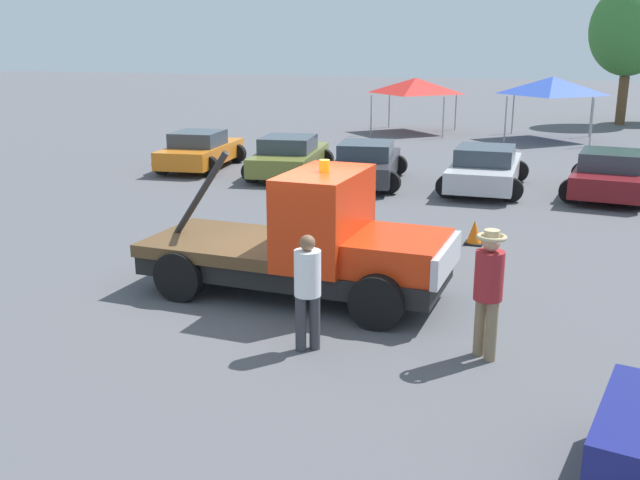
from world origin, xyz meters
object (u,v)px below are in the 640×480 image
object	(u,v)px
person_at_hood	(308,285)
canopy_tent_red	(416,86)
traffic_cone	(474,233)
tree_left	(630,30)
tow_truck	(311,245)
person_near_truck	(489,284)
parked_car_charcoal	(366,163)
parked_car_maroon	(611,174)
parked_car_silver	(485,168)
parked_car_orange	(200,150)
parked_car_olive	(289,156)
canopy_tent_blue	(552,86)

from	to	relation	value
person_at_hood	canopy_tent_red	xyz separation A→B (m)	(-4.22, 26.18, 1.28)
traffic_cone	person_at_hood	bearing A→B (deg)	-102.81
traffic_cone	tree_left	bearing A→B (deg)	81.30
tow_truck	person_near_truck	bearing A→B (deg)	-24.47
parked_car_charcoal	tree_left	distance (m)	22.85
person_near_truck	parked_car_charcoal	distance (m)	13.06
tree_left	traffic_cone	size ratio (longest dim) A/B	13.46
person_near_truck	parked_car_maroon	bearing A→B (deg)	29.32
parked_car_charcoal	canopy_tent_red	size ratio (longest dim) A/B	1.35
parked_car_charcoal	parked_car_silver	distance (m)	3.68
person_at_hood	parked_car_orange	distance (m)	16.05
parked_car_maroon	person_near_truck	bearing A→B (deg)	176.02
traffic_cone	parked_car_orange	bearing A→B (deg)	147.70
tow_truck	parked_car_charcoal	distance (m)	10.61
parked_car_orange	parked_car_maroon	size ratio (longest dim) A/B	0.95
parked_car_olive	parked_car_charcoal	xyz separation A→B (m)	(2.84, -0.50, -0.00)
parked_car_orange	parked_car_silver	distance (m)	10.00
tow_truck	tree_left	world-z (taller)	tree_left
parked_car_maroon	parked_car_charcoal	bearing A→B (deg)	99.79
person_at_hood	parked_car_charcoal	world-z (taller)	person_at_hood
parked_car_orange	canopy_tent_red	distance (m)	13.92
tow_truck	canopy_tent_red	world-z (taller)	canopy_tent_red
tow_truck	parked_car_charcoal	world-z (taller)	tow_truck
person_near_truck	canopy_tent_blue	xyz separation A→B (m)	(-0.26, 24.93, 1.34)
parked_car_charcoal	traffic_cone	world-z (taller)	parked_car_charcoal
tree_left	canopy_tent_red	bearing A→B (deg)	-143.74
parked_car_olive	canopy_tent_blue	xyz separation A→B (m)	(7.81, 12.47, 1.80)
parked_car_silver	traffic_cone	bearing A→B (deg)	-176.19
person_at_hood	tree_left	world-z (taller)	tree_left
tow_truck	parked_car_maroon	size ratio (longest dim) A/B	1.15
parked_car_olive	traffic_cone	xyz separation A→B (m)	(7.09, -6.51, -0.39)
person_at_hood	parked_car_olive	size ratio (longest dim) A/B	0.37
parked_car_charcoal	person_near_truck	bearing A→B (deg)	-165.90
tow_truck	tree_left	distance (m)	32.12
parked_car_charcoal	parked_car_maroon	bearing A→B (deg)	-94.82
parked_car_silver	person_near_truck	bearing A→B (deg)	-174.19
parked_car_silver	parked_car_maroon	xyz separation A→B (m)	(3.56, 0.31, 0.00)
parked_car_olive	tree_left	world-z (taller)	tree_left
tow_truck	parked_car_olive	xyz separation A→B (m)	(-4.85, 10.91, -0.30)
parked_car_silver	canopy_tent_red	size ratio (longest dim) A/B	1.33
person_near_truck	person_at_hood	bearing A→B (deg)	142.07
parked_car_maroon	traffic_cone	xyz separation A→B (m)	(-2.99, -6.60, -0.40)
parked_car_silver	traffic_cone	world-z (taller)	parked_car_silver
tow_truck	parked_car_charcoal	bearing A→B (deg)	102.18
parked_car_silver	parked_car_charcoal	bearing A→B (deg)	92.91
tow_truck	person_near_truck	xyz separation A→B (m)	(3.22, -1.55, 0.16)
parked_car_charcoal	parked_car_silver	bearing A→B (deg)	-95.15
tow_truck	parked_car_maroon	xyz separation A→B (m)	(5.23, 11.00, -0.30)
person_near_truck	person_at_hood	size ratio (longest dim) A/B	1.08
parked_car_charcoal	tow_truck	bearing A→B (deg)	-178.57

